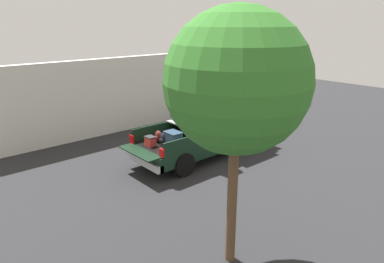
# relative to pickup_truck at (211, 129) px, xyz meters

# --- Properties ---
(ground_plane) EXTENTS (40.00, 40.00, 0.00)m
(ground_plane) POSITION_rel_pickup_truck_xyz_m (-0.38, 0.00, -0.98)
(ground_plane) COLOR #262628
(pickup_truck) EXTENTS (6.05, 2.06, 2.23)m
(pickup_truck) POSITION_rel_pickup_truck_xyz_m (0.00, 0.00, 0.00)
(pickup_truck) COLOR black
(pickup_truck) RESTS_ON ground_plane
(building_facade) EXTENTS (11.19, 0.36, 3.40)m
(building_facade) POSITION_rel_pickup_truck_xyz_m (-1.32, 5.00, 0.73)
(building_facade) COLOR silver
(building_facade) RESTS_ON ground_plane
(tree_background) EXTENTS (2.77, 2.77, 5.29)m
(tree_background) POSITION_rel_pickup_truck_xyz_m (-4.10, -4.86, 2.92)
(tree_background) COLOR brown
(tree_background) RESTS_ON ground_plane
(trash_can) EXTENTS (0.60, 0.60, 0.98)m
(trash_can) POSITION_rel_pickup_truck_xyz_m (2.90, 3.11, -0.48)
(trash_can) COLOR #1E592D
(trash_can) RESTS_ON ground_plane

